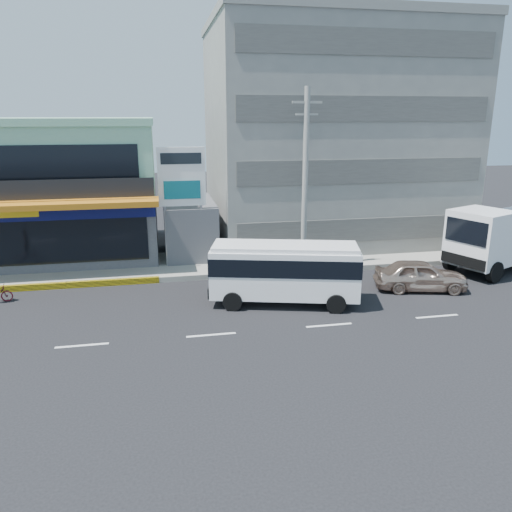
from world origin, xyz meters
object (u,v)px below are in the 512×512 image
(billboard, at_px, (182,184))
(sedan, at_px, (421,275))
(concrete_building, at_px, (330,139))
(shop_building, at_px, (56,192))
(utility_pole_near, at_px, (305,181))
(minibus, at_px, (285,269))
(satellite_dish, at_px, (190,202))
(tanker_truck, at_px, (508,234))

(billboard, distance_m, sedan, 13.53)
(concrete_building, bearing_deg, billboard, -151.08)
(shop_building, xyz_separation_m, utility_pole_near, (14.00, -6.55, 1.15))
(minibus, bearing_deg, utility_pole_near, 63.74)
(minibus, bearing_deg, satellite_dish, 114.90)
(utility_pole_near, height_order, sedan, utility_pole_near)
(minibus, distance_m, sedan, 7.30)
(sedan, relative_size, tanker_truck, 0.48)
(satellite_dish, xyz_separation_m, minibus, (3.77, -8.12, -1.87))
(billboard, bearing_deg, concrete_building, 28.92)
(satellite_dish, bearing_deg, minibus, -65.10)
(minibus, xyz_separation_m, sedan, (7.23, 0.51, -0.93))
(utility_pole_near, distance_m, tanker_truck, 12.41)
(billboard, bearing_deg, shop_building, 147.68)
(utility_pole_near, relative_size, tanker_truck, 1.06)
(shop_building, bearing_deg, minibus, -43.24)
(shop_building, xyz_separation_m, satellite_dish, (8.00, -2.95, -0.42))
(minibus, height_order, tanker_truck, tanker_truck)
(tanker_truck, bearing_deg, utility_pole_near, 174.13)
(shop_building, height_order, billboard, shop_building)
(utility_pole_near, xyz_separation_m, tanker_truck, (11.93, -1.23, -3.21))
(utility_pole_near, bearing_deg, concrete_building, 62.24)
(satellite_dish, relative_size, sedan, 0.33)
(concrete_building, bearing_deg, satellite_dish, -158.20)
(shop_building, height_order, utility_pole_near, utility_pole_near)
(satellite_dish, relative_size, utility_pole_near, 0.15)
(satellite_dish, xyz_separation_m, billboard, (-0.50, -1.80, 1.35))
(concrete_building, distance_m, billboard, 12.17)
(shop_building, bearing_deg, tanker_truck, -16.68)
(utility_pole_near, xyz_separation_m, sedan, (4.99, -4.01, -4.38))
(shop_building, distance_m, satellite_dish, 8.54)
(tanker_truck, bearing_deg, concrete_building, 131.93)
(tanker_truck, bearing_deg, minibus, -166.90)
(utility_pole_near, xyz_separation_m, minibus, (-2.23, -4.52, -3.44))
(billboard, bearing_deg, tanker_truck, -9.32)
(concrete_building, distance_m, tanker_truck, 12.90)
(billboard, height_order, tanker_truck, billboard)
(satellite_dish, height_order, utility_pole_near, utility_pole_near)
(shop_building, height_order, sedan, shop_building)
(sedan, distance_m, tanker_truck, 7.56)
(concrete_building, relative_size, billboard, 2.32)
(satellite_dish, relative_size, tanker_truck, 0.16)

